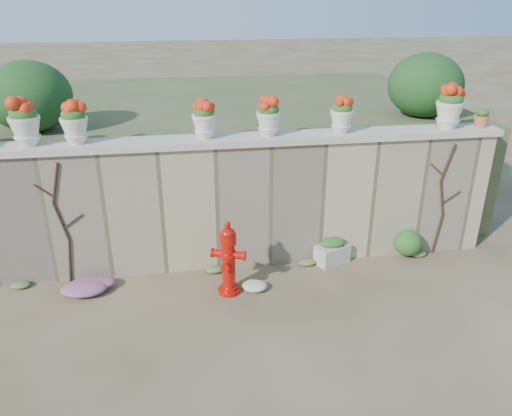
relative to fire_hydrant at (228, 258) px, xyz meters
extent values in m
plane|color=brown|center=(0.33, -0.91, -0.57)|extent=(80.00, 80.00, 0.00)
cube|color=tan|center=(0.33, 0.89, 0.43)|extent=(8.00, 0.40, 2.00)
cube|color=beige|center=(0.33, 0.89, 1.48)|extent=(8.10, 0.52, 0.10)
cube|color=#384C23|center=(0.33, 4.09, 0.43)|extent=(9.00, 6.00, 2.00)
ellipsoid|color=#143814|center=(-2.87, 2.09, 1.98)|extent=(1.30, 1.30, 1.10)
ellipsoid|color=#143814|center=(3.73, 2.09, 1.98)|extent=(1.30, 1.30, 1.10)
cylinder|color=black|center=(-2.33, 0.67, -0.22)|extent=(0.12, 0.04, 0.70)
cylinder|color=black|center=(-2.35, 0.67, 0.43)|extent=(0.17, 0.04, 0.61)
cylinder|color=black|center=(-2.34, 0.67, 1.03)|extent=(0.18, 0.04, 0.61)
cylinder|color=black|center=(-2.19, 0.67, 0.43)|extent=(0.30, 0.02, 0.22)
cylinder|color=black|center=(-2.52, 0.67, 0.93)|extent=(0.25, 0.02, 0.21)
cylinder|color=black|center=(3.57, 0.67, -0.22)|extent=(0.12, 0.04, 0.70)
cylinder|color=black|center=(3.55, 0.67, 0.43)|extent=(0.17, 0.04, 0.61)
cylinder|color=black|center=(3.56, 0.67, 1.03)|extent=(0.18, 0.04, 0.61)
cylinder|color=black|center=(3.71, 0.67, 0.43)|extent=(0.30, 0.02, 0.22)
cylinder|color=black|center=(3.38, 0.67, 0.93)|extent=(0.25, 0.02, 0.21)
cylinder|color=#B40D06|center=(0.00, 0.00, -0.54)|extent=(0.32, 0.32, 0.06)
cylinder|color=#B40D06|center=(0.00, 0.00, -0.11)|extent=(0.20, 0.20, 0.71)
cylinder|color=#B40D06|center=(0.00, 0.00, 0.06)|extent=(0.24, 0.24, 0.05)
cylinder|color=#B40D06|center=(0.00, 0.00, 0.30)|extent=(0.24, 0.24, 0.14)
ellipsoid|color=#B40D06|center=(0.00, 0.00, 0.42)|extent=(0.22, 0.22, 0.16)
cylinder|color=#B40D06|center=(0.00, 0.00, 0.51)|extent=(0.08, 0.08, 0.11)
cylinder|color=#B40D06|center=(-0.15, 0.06, 0.06)|extent=(0.19, 0.16, 0.11)
cylinder|color=#B40D06|center=(0.15, -0.05, 0.06)|extent=(0.19, 0.16, 0.11)
cylinder|color=#B40D06|center=(-0.04, -0.12, -0.06)|extent=(0.14, 0.14, 0.10)
cube|color=beige|center=(1.75, 0.61, -0.42)|extent=(0.61, 0.50, 0.31)
ellipsoid|color=#1E5119|center=(1.75, 0.61, -0.21)|extent=(0.48, 0.39, 0.16)
ellipsoid|color=#1E5119|center=(3.04, 0.59, -0.27)|extent=(0.64, 0.57, 0.61)
ellipsoid|color=#C327A3|center=(-1.97, 0.33, -0.46)|extent=(0.83, 0.55, 0.22)
ellipsoid|color=white|center=(0.43, -0.02, -0.49)|extent=(0.46, 0.37, 0.16)
ellipsoid|color=#1E5119|center=(-2.66, 0.89, 1.98)|extent=(0.36, 0.36, 0.22)
ellipsoid|color=red|center=(-2.66, 0.89, 2.07)|extent=(0.32, 0.32, 0.23)
ellipsoid|color=#1E5119|center=(-2.01, 0.89, 1.94)|extent=(0.33, 0.33, 0.20)
ellipsoid|color=red|center=(-2.01, 0.89, 2.02)|extent=(0.29, 0.29, 0.21)
ellipsoid|color=#1E5119|center=(-0.21, 0.89, 1.91)|extent=(0.31, 0.31, 0.19)
ellipsoid|color=red|center=(-0.21, 0.89, 1.99)|extent=(0.27, 0.27, 0.19)
ellipsoid|color=#1E5119|center=(0.72, 0.89, 1.92)|extent=(0.31, 0.31, 0.19)
ellipsoid|color=red|center=(0.72, 0.89, 1.99)|extent=(0.27, 0.27, 0.19)
ellipsoid|color=#1E5119|center=(1.84, 0.89, 1.90)|extent=(0.30, 0.30, 0.18)
ellipsoid|color=red|center=(1.84, 0.89, 1.98)|extent=(0.26, 0.26, 0.19)
ellipsoid|color=#1E5119|center=(3.56, 0.89, 1.98)|extent=(0.36, 0.36, 0.22)
ellipsoid|color=red|center=(3.56, 0.89, 2.07)|extent=(0.32, 0.32, 0.23)
ellipsoid|color=#1E5119|center=(4.13, 0.89, 1.74)|extent=(0.19, 0.19, 0.14)
camera|label=1|loc=(-0.56, -6.22, 3.53)|focal=35.00mm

